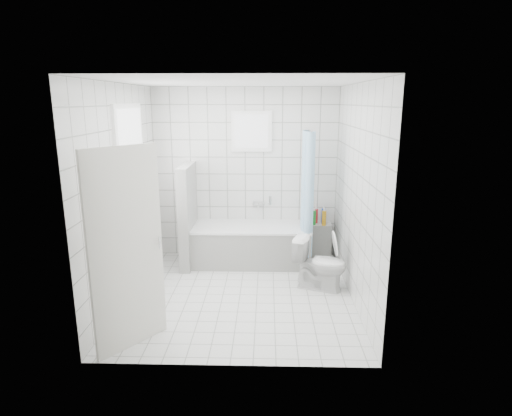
{
  "coord_description": "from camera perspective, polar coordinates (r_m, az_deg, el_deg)",
  "views": [
    {
      "loc": [
        0.34,
        -4.99,
        2.39
      ],
      "look_at": [
        0.19,
        0.35,
        1.05
      ],
      "focal_mm": 30.0,
      "sensor_mm": 36.0,
      "label": 1
    }
  ],
  "objects": [
    {
      "name": "door",
      "position": [
        4.29,
        -16.85,
        -5.48
      ],
      "size": [
        0.53,
        0.65,
        2.0
      ],
      "primitive_type": "cube",
      "rotation": [
        0.0,
        0.0,
        -0.67
      ],
      "color": "silver",
      "rests_on": "ground"
    },
    {
      "name": "shower_curtain",
      "position": [
        6.13,
        6.91,
        1.82
      ],
      "size": [
        0.14,
        0.48,
        1.78
      ],
      "primitive_type": null,
      "color": "#499ED7",
      "rests_on": "curtain_rod"
    },
    {
      "name": "wall_back",
      "position": [
        6.59,
        -1.43,
        4.55
      ],
      "size": [
        2.8,
        0.02,
        2.6
      ],
      "primitive_type": "cube",
      "color": "white",
      "rests_on": "ground"
    },
    {
      "name": "wall_front",
      "position": [
        3.67,
        -3.81,
        -3.21
      ],
      "size": [
        2.8,
        0.02,
        2.6
      ],
      "primitive_type": "cube",
      "color": "white",
      "rests_on": "ground"
    },
    {
      "name": "toilet",
      "position": [
        5.65,
        8.53,
        -7.35
      ],
      "size": [
        0.76,
        0.58,
        0.68
      ],
      "primitive_type": "imported",
      "rotation": [
        0.0,
        0.0,
        1.23
      ],
      "color": "white",
      "rests_on": "ground"
    },
    {
      "name": "ceiling",
      "position": [
        5.01,
        -2.43,
        16.47
      ],
      "size": [
        3.0,
        3.0,
        0.0
      ],
      "primitive_type": "plane",
      "rotation": [
        3.14,
        0.0,
        0.0
      ],
      "color": "white",
      "rests_on": "ground"
    },
    {
      "name": "sill_bottles",
      "position": [
        5.66,
        -15.32,
        -0.46
      ],
      "size": [
        0.19,
        0.79,
        0.28
      ],
      "color": "#C9649F",
      "rests_on": "window_sill"
    },
    {
      "name": "tiled_ledge",
      "position": [
        6.76,
        8.22,
        -4.3
      ],
      "size": [
        0.4,
        0.24,
        0.55
      ],
      "primitive_type": "cube",
      "color": "white",
      "rests_on": "ground"
    },
    {
      "name": "bathtub",
      "position": [
        6.47,
        -0.62,
        -4.85
      ],
      "size": [
        1.74,
        0.77,
        0.58
      ],
      "color": "white",
      "rests_on": "ground"
    },
    {
      "name": "ground",
      "position": [
        5.55,
        -2.15,
        -11.46
      ],
      "size": [
        3.0,
        3.0,
        0.0
      ],
      "primitive_type": "plane",
      "color": "white",
      "rests_on": "ground"
    },
    {
      "name": "ledge_bottles",
      "position": [
        6.62,
        8.45,
        -1.18
      ],
      "size": [
        0.22,
        0.2,
        0.24
      ],
      "color": "#168729",
      "rests_on": "tiled_ledge"
    },
    {
      "name": "window_left",
      "position": [
        5.61,
        -16.11,
        5.43
      ],
      "size": [
        0.01,
        0.9,
        1.4
      ],
      "primitive_type": "cube",
      "color": "white",
      "rests_on": "wall_left"
    },
    {
      "name": "wall_left",
      "position": [
        5.4,
        -17.29,
        1.78
      ],
      "size": [
        0.02,
        3.0,
        2.6
      ],
      "primitive_type": "cube",
      "color": "white",
      "rests_on": "ground"
    },
    {
      "name": "wall_right",
      "position": [
        5.22,
        13.25,
        1.64
      ],
      "size": [
        0.02,
        3.0,
        2.6
      ],
      "primitive_type": "cube",
      "color": "white",
      "rests_on": "ground"
    },
    {
      "name": "partition_wall",
      "position": [
        6.39,
        -9.06,
        -0.97
      ],
      "size": [
        0.15,
        0.85,
        1.5
      ],
      "primitive_type": "cube",
      "color": "white",
      "rests_on": "ground"
    },
    {
      "name": "tub_faucet",
      "position": [
        6.64,
        0.34,
        0.65
      ],
      "size": [
        0.18,
        0.06,
        0.06
      ],
      "primitive_type": "cube",
      "color": "silver",
      "rests_on": "wall_back"
    },
    {
      "name": "window_back",
      "position": [
        6.47,
        -0.59,
        10.17
      ],
      "size": [
        0.5,
        0.01,
        0.5
      ],
      "primitive_type": "cube",
      "color": "white",
      "rests_on": "wall_back"
    },
    {
      "name": "window_sill",
      "position": [
        5.75,
        -15.19,
        -1.86
      ],
      "size": [
        0.18,
        1.02,
        0.08
      ],
      "primitive_type": "cube",
      "color": "white",
      "rests_on": "wall_left"
    },
    {
      "name": "curtain_rod",
      "position": [
        6.13,
        7.04,
        10.32
      ],
      "size": [
        0.02,
        0.8,
        0.02
      ],
      "primitive_type": "cylinder",
      "rotation": [
        1.57,
        0.0,
        0.0
      ],
      "color": "silver",
      "rests_on": "wall_back"
    }
  ]
}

